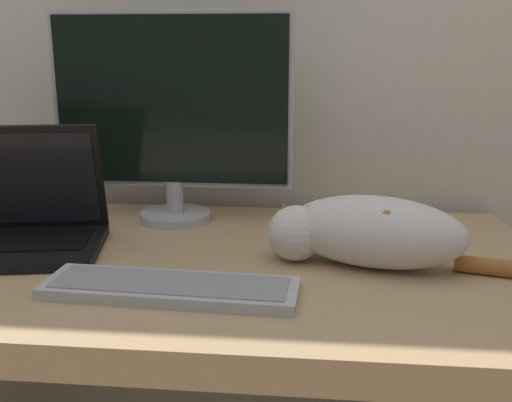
# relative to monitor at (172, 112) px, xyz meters

# --- Properties ---
(desk) EXTENTS (1.45, 0.76, 0.75)m
(desk) POSITION_rel_monitor_xyz_m (0.06, -0.25, -0.42)
(desk) COLOR tan
(desk) RESTS_ON ground_plane
(monitor) EXTENTS (0.56, 0.17, 0.49)m
(monitor) POSITION_rel_monitor_xyz_m (0.00, 0.00, 0.00)
(monitor) COLOR #B2B2B7
(monitor) RESTS_ON desk
(laptop) EXTENTS (0.34, 0.30, 0.26)m
(laptop) POSITION_rel_monitor_xyz_m (-0.25, -0.24, -0.21)
(laptop) COLOR black
(laptop) RESTS_ON desk
(external_keyboard) EXTENTS (0.44, 0.15, 0.02)m
(external_keyboard) POSITION_rel_monitor_xyz_m (0.09, -0.44, -0.25)
(external_keyboard) COLOR #BCBCC1
(external_keyboard) RESTS_ON desk
(cat) EXTENTS (0.57, 0.23, 0.14)m
(cat) POSITION_rel_monitor_xyz_m (0.44, -0.26, -0.19)
(cat) COLOR silver
(cat) RESTS_ON desk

